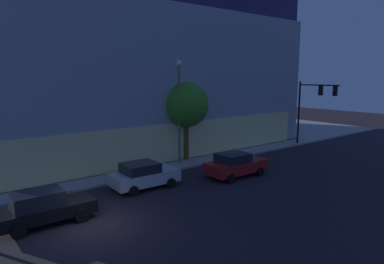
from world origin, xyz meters
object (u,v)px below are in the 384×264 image
street_lamp_sidewalk (179,99)px  sidewalk_tree (186,105)px  car_silver (144,175)px  car_black (43,207)px  traffic_light_far_corner (313,100)px  car_red (235,164)px  modern_building (105,72)px

street_lamp_sidewalk → sidewalk_tree: 1.31m
car_silver → car_black: bearing=-164.7°
street_lamp_sidewalk → car_black: size_ratio=1.77×
traffic_light_far_corner → car_silver: traffic_light_far_corner is taller
car_black → car_red: 12.62m
car_black → car_silver: (6.35, 1.73, -0.01)m
traffic_light_far_corner → car_black: (-25.49, -2.45, -3.75)m
sidewalk_tree → car_red: 6.64m
sidewalk_tree → car_silver: bearing=-148.6°
modern_building → street_lamp_sidewalk: bearing=-92.0°
car_red → modern_building: bearing=92.0°
sidewalk_tree → car_black: sidewalk_tree is taller
street_lamp_sidewalk → car_red: bearing=-76.5°
sidewalk_tree → car_red: size_ratio=1.41×
car_black → car_red: bearing=0.1°
street_lamp_sidewalk → car_red: (1.19, -4.92, -4.27)m
modern_building → car_black: size_ratio=7.10×
modern_building → car_silver: 19.64m
car_silver → street_lamp_sidewalk: bearing=32.3°
traffic_light_far_corner → car_silver: size_ratio=1.47×
sidewalk_tree → car_red: sidewalk_tree is taller
traffic_light_far_corner → car_black: 25.88m
sidewalk_tree → modern_building: bearing=92.4°
car_silver → sidewalk_tree: bearing=31.4°
traffic_light_far_corner → car_red: (-12.87, -2.43, -3.75)m
modern_building → car_black: 23.69m
car_black → car_red: size_ratio=1.00×
modern_building → sidewalk_tree: size_ratio=5.04×
modern_building → car_silver: size_ratio=7.53×
car_black → modern_building: bearing=58.4°
modern_building → sidewalk_tree: 14.20m
sidewalk_tree → car_red: bearing=-88.9°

